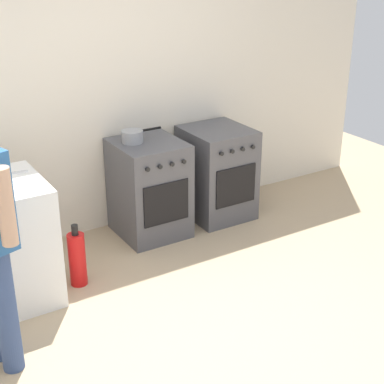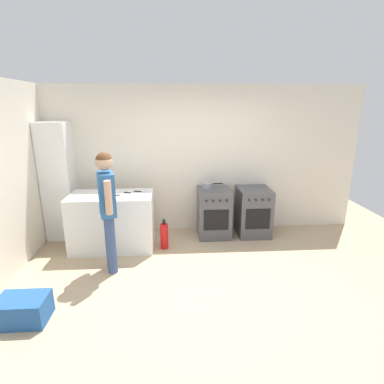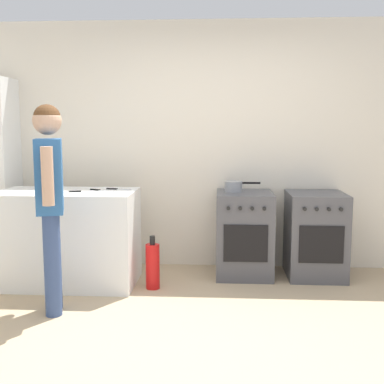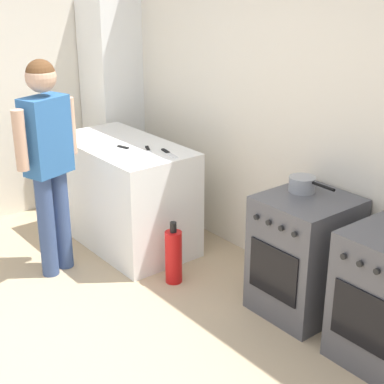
{
  "view_description": "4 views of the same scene",
  "coord_description": "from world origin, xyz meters",
  "views": [
    {
      "loc": [
        -1.81,
        -2.63,
        2.43
      ],
      "look_at": [
        0.23,
        0.67,
        0.75
      ],
      "focal_mm": 55.0,
      "sensor_mm": 36.0,
      "label": 1
    },
    {
      "loc": [
        -0.36,
        -3.38,
        2.24
      ],
      "look_at": [
        -0.09,
        0.84,
        1.02
      ],
      "focal_mm": 28.0,
      "sensor_mm": 36.0,
      "label": 2
    },
    {
      "loc": [
        0.11,
        -3.22,
        1.5
      ],
      "look_at": [
        -0.13,
        0.8,
        0.96
      ],
      "focal_mm": 45.0,
      "sensor_mm": 36.0,
      "label": 3
    },
    {
      "loc": [
        2.7,
        -1.27,
        2.3
      ],
      "look_at": [
        -0.15,
        0.98,
        0.89
      ],
      "focal_mm": 55.0,
      "sensor_mm": 36.0,
      "label": 4
    }
  ],
  "objects": [
    {
      "name": "person",
      "position": [
        -1.24,
        0.48,
        1.01
      ],
      "size": [
        0.29,
        0.55,
        1.68
      ],
      "color": "#384C7A",
      "rests_on": "ground"
    },
    {
      "name": "oven_left",
      "position": [
        0.35,
        1.58,
        0.43
      ],
      "size": [
        0.56,
        0.62,
        0.85
      ],
      "color": "#4C4C51",
      "rests_on": "ground"
    },
    {
      "name": "fire_extinguisher",
      "position": [
        -0.52,
        1.1,
        0.22
      ],
      "size": [
        0.13,
        0.13,
        0.5
      ],
      "color": "red",
      "rests_on": "ground"
    },
    {
      "name": "knife_utility",
      "position": [
        -0.89,
        1.34,
        0.9
      ],
      "size": [
        0.25,
        0.08,
        0.01
      ],
      "color": "silver",
      "rests_on": "counter_unit"
    },
    {
      "name": "larder_cabinet",
      "position": [
        -2.3,
        1.68,
        1.0
      ],
      "size": [
        0.48,
        0.44,
        2.0
      ],
      "primitive_type": "cube",
      "color": "white",
      "rests_on": "ground"
    },
    {
      "name": "counter_unit",
      "position": [
        -1.35,
        1.2,
        0.45
      ],
      "size": [
        1.3,
        0.7,
        0.9
      ],
      "primitive_type": "cube",
      "color": "white",
      "rests_on": "ground"
    },
    {
      "name": "pot",
      "position": [
        0.24,
        1.64,
        0.9
      ],
      "size": [
        0.36,
        0.18,
        0.1
      ],
      "color": "gray",
      "rests_on": "oven_left"
    },
    {
      "name": "back_wall",
      "position": [
        0.0,
        1.95,
        1.3
      ],
      "size": [
        6.0,
        0.1,
        2.6
      ],
      "primitive_type": "cube",
      "color": "silver",
      "rests_on": "ground"
    },
    {
      "name": "knife_chef",
      "position": [
        -1.01,
        1.24,
        0.9
      ],
      "size": [
        0.29,
        0.17,
        0.01
      ],
      "color": "silver",
      "rests_on": "counter_unit"
    },
    {
      "name": "ground_plane",
      "position": [
        0.0,
        0.0,
        0.0
      ],
      "size": [
        8.0,
        8.0,
        0.0
      ],
      "primitive_type": "plane",
      "color": "tan"
    },
    {
      "name": "knife_paring",
      "position": [
        -1.28,
        1.13,
        0.91
      ],
      "size": [
        0.21,
        0.08,
        0.01
      ],
      "color": "silver",
      "rests_on": "counter_unit"
    }
  ]
}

